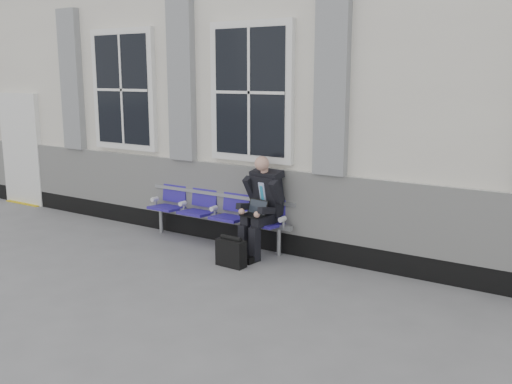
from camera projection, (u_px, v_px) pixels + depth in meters
The scene contains 5 objects.
ground at pixel (167, 270), 7.43m from camera, with size 70.00×70.00×0.00m, color slate.
station_building at pixel (298, 91), 9.84m from camera, with size 14.40×4.40×4.49m.
bench at pixel (217, 207), 8.50m from camera, with size 2.60×0.47×0.91m.
businessman at pixel (262, 202), 7.87m from camera, with size 0.59×0.79×1.41m.
briefcase at pixel (231, 252), 7.53m from camera, with size 0.41×0.19×0.42m.
Camera 1 is at (4.82, -5.30, 2.49)m, focal length 40.00 mm.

